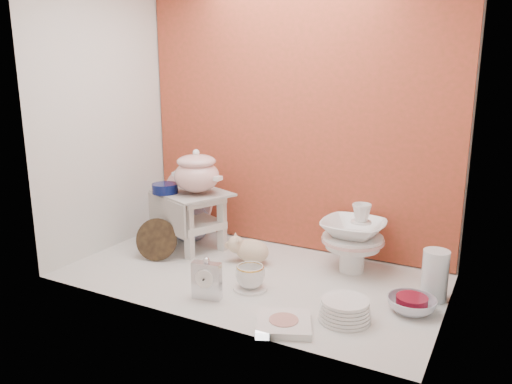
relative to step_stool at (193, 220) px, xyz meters
The scene contains 17 objects.
ground 0.53m from the step_stool, 22.06° to the right, with size 1.80×1.80×0.00m, color silver.
niche_shell 0.90m from the step_stool, ahead, with size 1.86×1.03×1.53m.
step_stool is the anchor object (origin of this frame).
soup_tureen 0.29m from the step_stool, 22.16° to the right, with size 0.29×0.29×0.25m, color white, non-canonical shape.
cobalt_bowl 0.24m from the step_stool, 142.43° to the right, with size 0.14×0.14×0.05m, color #091245.
floral_platter 0.32m from the step_stool, 131.86° to the left, with size 0.41×0.10×0.41m, color white, non-canonical shape.
blue_white_vase 0.18m from the step_stool, 132.92° to the left, with size 0.26×0.26×0.28m, color silver.
lacquer_tray 0.25m from the step_stool, 107.95° to the right, with size 0.23×0.09×0.22m, color black, non-canonical shape.
mantel_clock 0.66m from the step_stool, 49.98° to the right, with size 0.13×0.04×0.19m, color silver.
plush_pig 0.41m from the step_stool, ahead, with size 0.23×0.16×0.14m, color #CCB08F.
teacup_saucer 0.66m from the step_stool, 31.23° to the right, with size 0.16×0.16×0.01m, color white.
gold_rim_teacup 0.65m from the step_stool, 31.23° to the right, with size 0.13×0.13×0.10m, color white.
lattice_dish 1.02m from the step_stool, 34.68° to the right, with size 0.21×0.21×0.03m, color white.
dinner_plate_stack 1.10m from the step_stool, 21.63° to the right, with size 0.21×0.21×0.09m, color white.
crystal_bowl 1.27m from the step_stool, ahead, with size 0.20×0.20×0.06m, color silver.
clear_glass_vase 1.30m from the step_stool, ahead, with size 0.11×0.11×0.23m, color silver.
porcelain_tower 0.89m from the step_stool, ahead, with size 0.31×0.31×0.36m, color white, non-canonical shape.
Camera 1 is at (1.09, -1.98, 0.98)m, focal length 34.71 mm.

